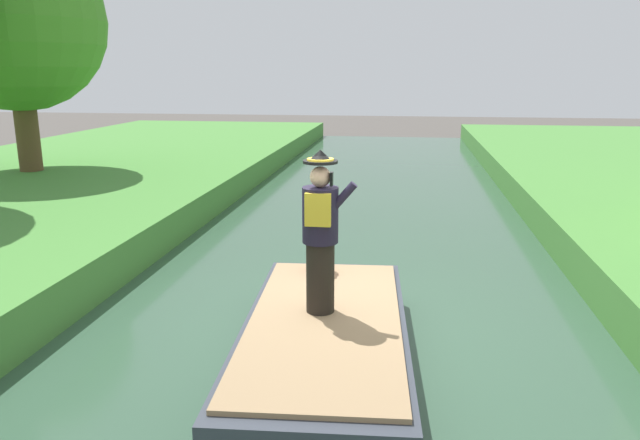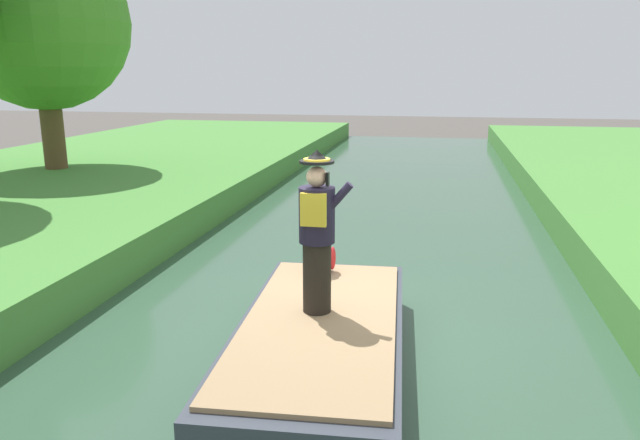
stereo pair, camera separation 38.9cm
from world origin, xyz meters
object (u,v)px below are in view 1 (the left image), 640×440
Objects in this scene: parrot_plush at (320,255)px; tree_tall at (15,22)px; person_pirate at (321,233)px; boat at (325,344)px.

tree_tall is at bearing 141.68° from parrot_plush.
tree_tall is at bearing 140.62° from person_pirate.
person_pirate is at bearing -42.73° from tree_tall.
parrot_plush is (-0.21, 1.37, -0.68)m from person_pirate.
boat is 2.33× the size of person_pirate.
boat is at bearing -65.68° from person_pirate.
person_pirate is 1.55m from parrot_plush.
person_pirate reaches higher than boat.
boat is at bearing -43.18° from tree_tall.
tree_tall is at bearing 136.82° from boat.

